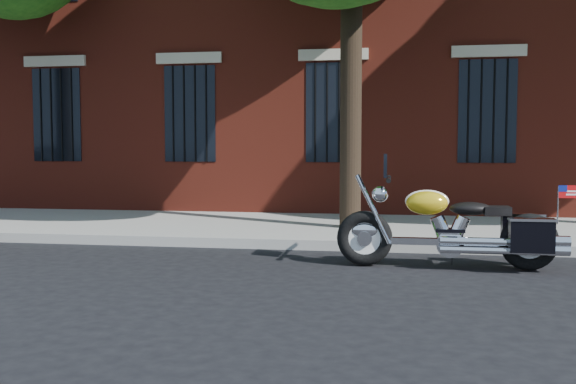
# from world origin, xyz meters

# --- Properties ---
(ground) EXTENTS (120.00, 120.00, 0.00)m
(ground) POSITION_xyz_m (0.00, 0.00, 0.00)
(ground) COLOR black
(ground) RESTS_ON ground
(curb) EXTENTS (40.00, 0.16, 0.15)m
(curb) POSITION_xyz_m (0.00, 1.38, 0.07)
(curb) COLOR gray
(curb) RESTS_ON ground
(sidewalk) EXTENTS (40.00, 3.60, 0.15)m
(sidewalk) POSITION_xyz_m (0.00, 3.26, 0.07)
(sidewalk) COLOR gray
(sidewalk) RESTS_ON ground
(motorcycle) EXTENTS (2.82, 0.82, 1.42)m
(motorcycle) POSITION_xyz_m (2.00, 0.19, 0.48)
(motorcycle) COLOR black
(motorcycle) RESTS_ON ground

